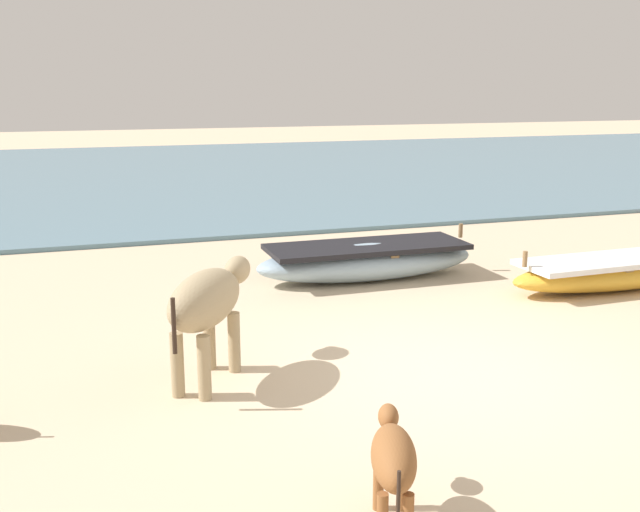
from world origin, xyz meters
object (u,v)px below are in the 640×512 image
object	(u,v)px
fishing_boat_0	(626,270)
cow_adult_dun	(208,302)
calf_near_brown	(393,458)
fishing_boat_3	(367,260)

from	to	relation	value
fishing_boat_0	cow_adult_dun	xyz separation A→B (m)	(-5.88, -1.45, 0.52)
fishing_boat_0	calf_near_brown	xyz separation A→B (m)	(-5.24, -4.09, 0.21)
cow_adult_dun	calf_near_brown	size ratio (longest dim) A/B	1.57
fishing_boat_0	calf_near_brown	world-z (taller)	calf_near_brown
fishing_boat_3	calf_near_brown	size ratio (longest dim) A/B	3.39
cow_adult_dun	fishing_boat_3	bearing A→B (deg)	-8.49
fishing_boat_0	fishing_boat_3	size ratio (longest dim) A/B	1.11
fishing_boat_3	fishing_boat_0	bearing A→B (deg)	-25.78
fishing_boat_3	calf_near_brown	xyz separation A→B (m)	(-2.11, -5.61, 0.17)
fishing_boat_0	fishing_boat_3	bearing A→B (deg)	-27.26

